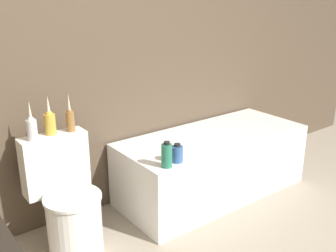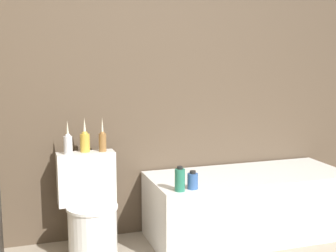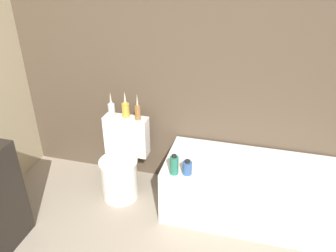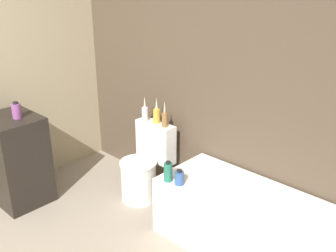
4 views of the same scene
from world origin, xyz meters
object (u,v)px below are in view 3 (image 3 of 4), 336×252
(toilet, at_px, (122,164))
(shampoo_bottle_short, at_px, (187,168))
(vase_gold, at_px, (111,109))
(bathtub, at_px, (255,191))
(vase_bronze, at_px, (138,111))
(shampoo_bottle_tall, at_px, (174,165))
(vase_silver, at_px, (126,108))

(toilet, xyz_separation_m, shampoo_bottle_short, (0.69, -0.26, 0.26))
(vase_gold, height_order, shampoo_bottle_short, vase_gold)
(bathtub, height_order, vase_bronze, vase_bronze)
(bathtub, distance_m, shampoo_bottle_tall, 0.81)
(bathtub, relative_size, vase_silver, 6.21)
(bathtub, relative_size, vase_gold, 6.35)
(bathtub, distance_m, toilet, 1.27)
(vase_gold, bearing_deg, shampoo_bottle_short, -26.28)
(vase_silver, height_order, vase_bronze, vase_bronze)
(vase_bronze, distance_m, shampoo_bottle_short, 0.75)
(vase_silver, xyz_separation_m, shampoo_bottle_short, (0.69, -0.44, -0.25))
(vase_gold, relative_size, shampoo_bottle_tall, 1.41)
(bathtub, height_order, vase_silver, vase_silver)
(vase_bronze, bearing_deg, shampoo_bottle_short, -36.55)
(bathtub, bearing_deg, shampoo_bottle_short, -156.82)
(bathtub, xyz_separation_m, vase_bronze, (-1.14, 0.17, 0.57))
(toilet, relative_size, vase_bronze, 2.90)
(vase_gold, bearing_deg, vase_silver, 15.38)
(shampoo_bottle_tall, bearing_deg, shampoo_bottle_short, 11.80)
(vase_silver, relative_size, vase_bronze, 1.00)
(toilet, xyz_separation_m, shampoo_bottle_tall, (0.59, -0.28, 0.29))
(vase_silver, xyz_separation_m, shampoo_bottle_tall, (0.59, -0.46, -0.23))
(vase_bronze, bearing_deg, shampoo_bottle_tall, -43.79)
(toilet, xyz_separation_m, vase_gold, (-0.13, 0.15, 0.51))
(shampoo_bottle_short, bearing_deg, vase_gold, 153.72)
(toilet, distance_m, shampoo_bottle_tall, 0.71)
(vase_gold, height_order, vase_silver, vase_silver)
(bathtub, height_order, shampoo_bottle_short, shampoo_bottle_short)
(vase_gold, xyz_separation_m, shampoo_bottle_short, (0.82, -0.41, -0.25))
(bathtub, xyz_separation_m, toilet, (-1.27, 0.01, 0.06))
(bathtub, bearing_deg, vase_silver, 171.18)
(toilet, bearing_deg, bathtub, -0.61)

